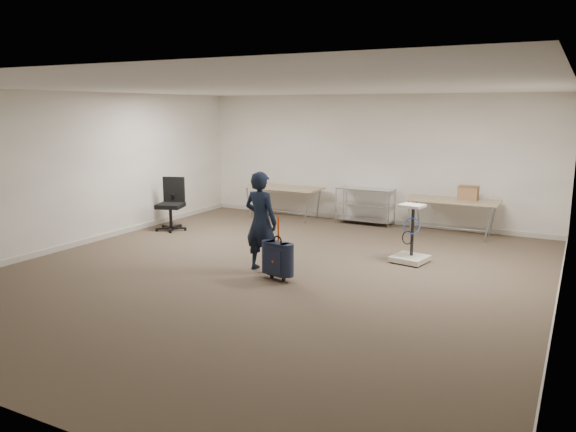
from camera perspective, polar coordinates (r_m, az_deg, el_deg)
The scene contains 10 objects.
ground at distance 8.72m, azimuth -1.82°, elevation -5.81°, with size 9.00×9.00×0.00m, color #45382A.
room_shell at distance 9.88m, azimuth 2.15°, elevation -3.49°, with size 8.00×9.00×9.00m.
folding_table_left at distance 12.85m, azimuth -0.49°, elevation 2.75°, with size 1.80×0.75×0.73m.
folding_table_right at distance 11.57m, azimuth 16.33°, elevation 1.38°, with size 1.80×0.75×0.73m.
wire_shelf at distance 12.35m, azimuth 7.86°, elevation 1.19°, with size 1.22×0.47×0.80m.
person at distance 8.69m, azimuth -2.79°, elevation -0.55°, with size 0.57×0.37×1.56m, color black.
suitcase at distance 8.28m, azimuth -1.06°, elevation -4.36°, with size 0.38×0.26×0.96m.
office_chair at distance 11.95m, azimuth -11.76°, elevation 0.19°, with size 0.66×0.66×1.09m.
equipment_cart at distance 9.46m, azimuth 12.32°, elevation -3.12°, with size 0.61×0.61×0.97m.
cardboard_box at distance 11.55m, azimuth 17.85°, elevation 2.24°, with size 0.37×0.28×0.28m, color olive.
Camera 1 is at (4.14, -7.25, 2.52)m, focal length 35.00 mm.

